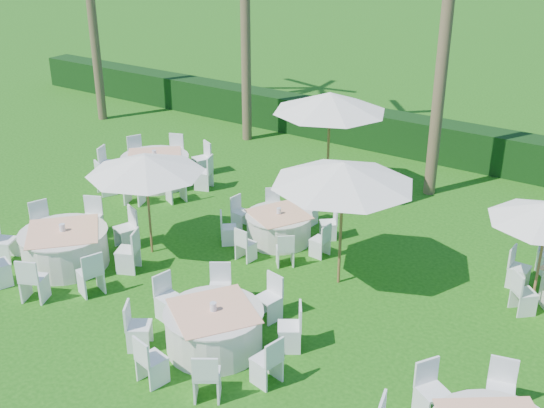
{
  "coord_description": "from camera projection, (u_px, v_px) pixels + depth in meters",
  "views": [
    {
      "loc": [
        7.5,
        -7.67,
        7.5
      ],
      "look_at": [
        -0.19,
        3.82,
        1.3
      ],
      "focal_mm": 45.0,
      "sensor_mm": 36.0,
      "label": 1
    }
  ],
  "objects": [
    {
      "name": "ground",
      "position": [
        167.0,
        339.0,
        12.69
      ],
      "size": [
        120.0,
        120.0,
        0.0
      ],
      "primitive_type": "plane",
      "color": "#18520E",
      "rests_on": "ground"
    },
    {
      "name": "hedge",
      "position": [
        420.0,
        138.0,
        21.55
      ],
      "size": [
        34.0,
        1.0,
        1.2
      ],
      "primitive_type": "cube",
      "color": "black",
      "rests_on": "ground"
    },
    {
      "name": "banquet_table_a",
      "position": [
        65.0,
        247.0,
        15.1
      ],
      "size": [
        3.31,
        3.31,
        1.01
      ],
      "color": "silver",
      "rests_on": "ground"
    },
    {
      "name": "banquet_table_b",
      "position": [
        214.0,
        328.0,
        12.3
      ],
      "size": [
        3.17,
        3.17,
        0.96
      ],
      "color": "silver",
      "rests_on": "ground"
    },
    {
      "name": "banquet_table_d",
      "position": [
        155.0,
        169.0,
        19.47
      ],
      "size": [
        3.32,
        3.32,
        1.01
      ],
      "color": "silver",
      "rests_on": "ground"
    },
    {
      "name": "banquet_table_e",
      "position": [
        279.0,
        227.0,
        16.22
      ],
      "size": [
        2.79,
        2.79,
        0.86
      ],
      "color": "silver",
      "rests_on": "ground"
    },
    {
      "name": "umbrella_a",
      "position": [
        145.0,
        164.0,
        14.96
      ],
      "size": [
        2.63,
        2.63,
        2.39
      ],
      "color": "brown",
      "rests_on": "ground"
    },
    {
      "name": "umbrella_b",
      "position": [
        343.0,
        173.0,
        13.57
      ],
      "size": [
        2.97,
        2.97,
        2.74
      ],
      "color": "brown",
      "rests_on": "ground"
    },
    {
      "name": "umbrella_c",
      "position": [
        330.0,
        102.0,
        17.63
      ],
      "size": [
        3.02,
        3.02,
        2.95
      ],
      "color": "brown",
      "rests_on": "ground"
    }
  ]
}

